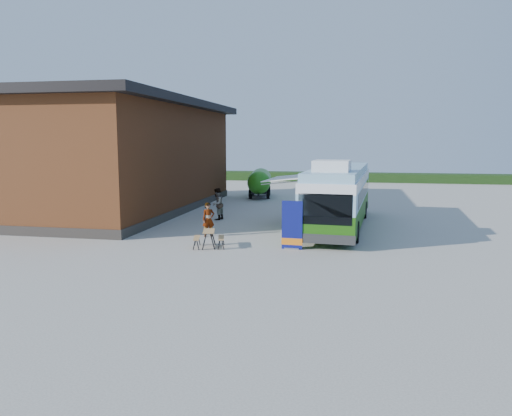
% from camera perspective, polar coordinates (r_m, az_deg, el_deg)
% --- Properties ---
extents(ground, '(100.00, 100.00, 0.00)m').
position_cam_1_polar(ground, '(22.85, -0.39, -4.33)').
color(ground, '#BCB7AD').
rests_on(ground, ground).
extents(barn, '(9.60, 21.20, 7.50)m').
position_cam_1_polar(barn, '(35.28, -13.97, 5.57)').
color(barn, brown).
rests_on(barn, ground).
extents(hedge, '(40.00, 3.00, 1.00)m').
position_cam_1_polar(hedge, '(60.13, 14.66, 3.38)').
color(hedge, '#264419').
rests_on(hedge, ground).
extents(bus, '(3.43, 12.67, 3.85)m').
position_cam_1_polar(bus, '(27.74, 9.49, 1.55)').
color(bus, '#347112').
rests_on(bus, ground).
extents(awning, '(2.89, 4.36, 0.52)m').
position_cam_1_polar(awning, '(27.95, 4.46, 3.67)').
color(awning, white).
rests_on(awning, ground).
extents(banner, '(0.94, 0.22, 2.16)m').
position_cam_1_polar(banner, '(22.00, 4.13, -2.48)').
color(banner, navy).
rests_on(banner, ground).
extents(picnic_table, '(1.60, 1.50, 0.77)m').
position_cam_1_polar(picnic_table, '(22.47, -5.41, -3.08)').
color(picnic_table, tan).
rests_on(picnic_table, ground).
extents(person_a, '(0.75, 0.69, 1.71)m').
position_cam_1_polar(person_a, '(25.01, -5.46, -1.32)').
color(person_a, '#999999').
rests_on(person_a, ground).
extents(person_b, '(0.91, 1.06, 1.92)m').
position_cam_1_polar(person_b, '(30.24, -4.46, 0.45)').
color(person_b, '#999999').
rests_on(person_b, ground).
extents(slurry_tanker, '(2.48, 6.29, 2.34)m').
position_cam_1_polar(slurry_tanker, '(42.35, 0.45, 3.07)').
color(slurry_tanker, '#2B8317').
rests_on(slurry_tanker, ground).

